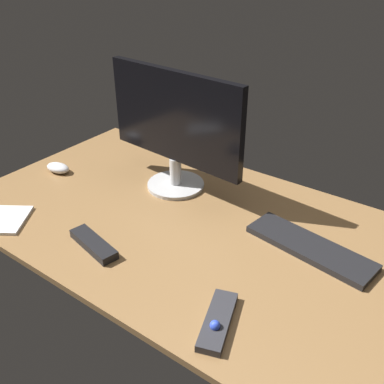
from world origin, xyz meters
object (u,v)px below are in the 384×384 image
tv_remote (94,244)px  media_remote (218,321)px  monitor (174,126)px  keyboard (310,247)px  computer_mouse (58,168)px  notepad (8,220)px

tv_remote → media_remote: bearing=8.0°
monitor → keyboard: (53.07, -6.51, -22.01)cm
monitor → computer_mouse: size_ratio=5.57×
monitor → keyboard: bearing=-2.5°
media_remote → tv_remote: 44.26cm
notepad → computer_mouse: bearing=113.6°
media_remote → notepad: size_ratio=1.26×
tv_remote → notepad: 32.52cm
keyboard → media_remote: 38.87cm
computer_mouse → media_remote: size_ratio=0.51×
computer_mouse → notepad: 33.61cm
keyboard → computer_mouse: bearing=-164.8°
monitor → media_remote: monitor is taller
media_remote → tv_remote: bearing=-113.1°
keyboard → computer_mouse: (-95.71, -10.90, 0.81)cm
monitor → tv_remote: size_ratio=2.95×
monitor → keyboard: size_ratio=1.47×
media_remote → notepad: 76.07cm
media_remote → tv_remote: (-44.15, 3.20, 0.18)cm
media_remote → monitor: bearing=-152.7°
monitor → tv_remote: monitor is taller
tv_remote → notepad: (-31.85, -6.50, -0.78)cm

